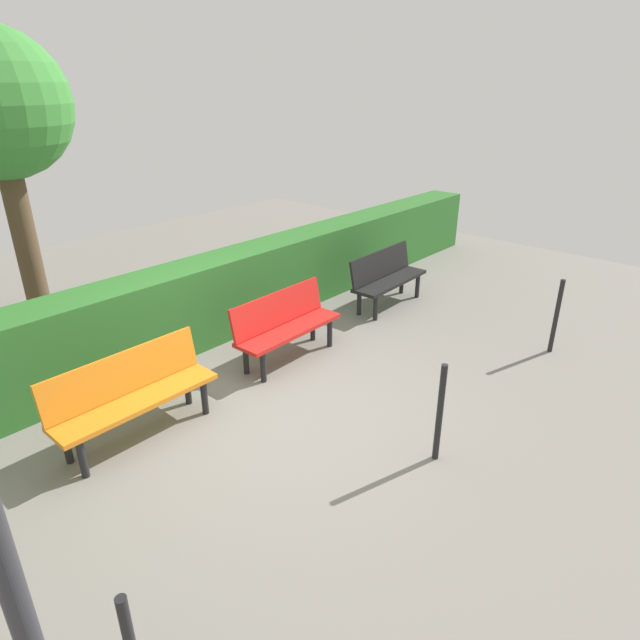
{
  "coord_description": "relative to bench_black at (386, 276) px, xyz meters",
  "views": [
    {
      "loc": [
        3.32,
        3.73,
        3.27
      ],
      "look_at": [
        -1.24,
        -0.3,
        0.55
      ],
      "focal_mm": 30.23,
      "sensor_mm": 36.0,
      "label": 1
    }
  ],
  "objects": [
    {
      "name": "bench_orange",
      "position": [
        4.47,
        0.12,
        0.0
      ],
      "size": [
        1.65,
        0.46,
        0.86
      ],
      "rotation": [
        0.0,
        0.0,
        0.0
      ],
      "color": "orange",
      "rests_on": "ground_plane"
    },
    {
      "name": "ground_plane",
      "position": [
        3.31,
        0.75,
        -0.48
      ],
      "size": [
        16.18,
        16.18,
        0.0
      ],
      "primitive_type": "plane",
      "color": "gray"
    },
    {
      "name": "hedge_row",
      "position": [
        2.3,
        -1.14,
        0.07
      ],
      "size": [
        12.18,
        0.63,
        1.1
      ],
      "primitive_type": "cube",
      "color": "#2D6B28",
      "rests_on": "ground_plane"
    },
    {
      "name": "bench_red",
      "position": [
        2.32,
        0.08,
        0.0
      ],
      "size": [
        1.53,
        0.49,
        0.86
      ],
      "rotation": [
        0.0,
        0.0,
        0.02
      ],
      "color": "red",
      "rests_on": "ground_plane"
    },
    {
      "name": "bench_black",
      "position": [
        0.0,
        0.0,
        0.0
      ],
      "size": [
        1.52,
        0.5,
        0.86
      ],
      "rotation": [
        0.0,
        0.0,
        0.03
      ],
      "color": "black",
      "rests_on": "ground_plane"
    },
    {
      "name": "railing_post_mid",
      "position": [
        2.82,
        2.57,
        0.02
      ],
      "size": [
        0.06,
        0.06,
        1.0
      ],
      "primitive_type": "cylinder",
      "color": "black",
      "rests_on": "ground_plane"
    },
    {
      "name": "railing_post_near",
      "position": [
        -0.11,
        2.57,
        0.02
      ],
      "size": [
        0.06,
        0.06,
        1.0
      ],
      "primitive_type": "cylinder",
      "color": "black",
      "rests_on": "ground_plane"
    }
  ]
}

